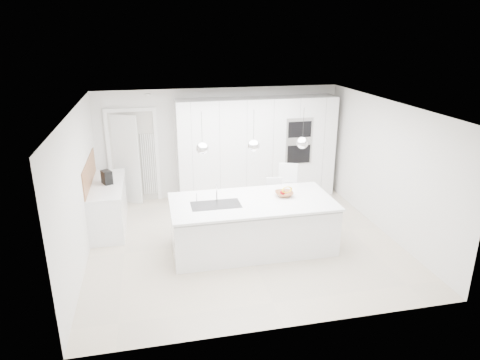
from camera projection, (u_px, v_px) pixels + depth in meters
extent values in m
plane|color=beige|center=(243.00, 241.00, 7.93)|extent=(5.50, 5.50, 0.00)
plane|color=silver|center=(220.00, 143.00, 9.82)|extent=(5.50, 0.00, 5.50)
plane|color=silver|center=(79.00, 189.00, 6.97)|extent=(0.00, 5.00, 5.00)
plane|color=white|center=(244.00, 107.00, 7.10)|extent=(5.50, 5.50, 0.00)
cube|color=white|center=(257.00, 149.00, 9.74)|extent=(3.60, 0.60, 2.30)
cube|color=white|center=(122.00, 160.00, 9.39)|extent=(0.76, 0.38, 2.00)
cube|color=white|center=(109.00, 206.00, 8.41)|extent=(0.60, 1.80, 0.86)
cube|color=white|center=(106.00, 184.00, 8.26)|extent=(0.62, 1.82, 0.04)
cube|color=#99643F|center=(89.00, 172.00, 8.11)|extent=(0.02, 1.80, 0.50)
cube|color=white|center=(253.00, 226.00, 7.53)|extent=(2.80, 1.20, 0.86)
cube|color=white|center=(252.00, 202.00, 7.43)|extent=(2.84, 1.40, 0.04)
cylinder|color=white|center=(217.00, 192.00, 7.39)|extent=(0.02, 0.02, 0.30)
sphere|color=white|center=(202.00, 148.00, 6.88)|extent=(0.20, 0.20, 0.20)
sphere|color=white|center=(254.00, 146.00, 7.05)|extent=(0.20, 0.20, 0.20)
sphere|color=white|center=(302.00, 143.00, 7.21)|extent=(0.20, 0.20, 0.20)
imported|color=#99643F|center=(284.00, 194.00, 7.62)|extent=(0.35, 0.35, 0.08)
cube|color=black|center=(107.00, 177.00, 8.21)|extent=(0.24, 0.28, 0.26)
sphere|color=#AE0913|center=(282.00, 192.00, 7.62)|extent=(0.07, 0.07, 0.07)
sphere|color=#AE0913|center=(283.00, 193.00, 7.60)|extent=(0.07, 0.07, 0.07)
torus|color=yellow|center=(287.00, 190.00, 7.58)|extent=(0.25, 0.18, 0.23)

